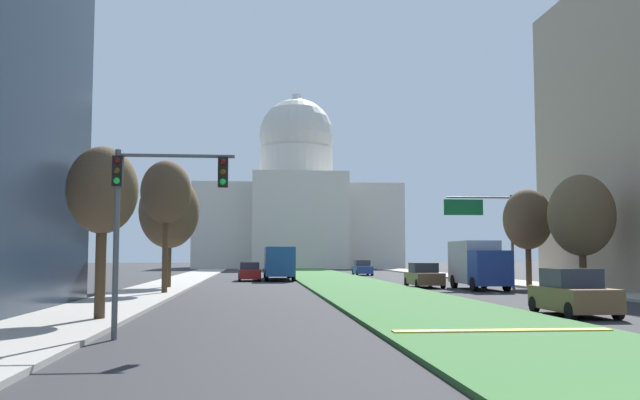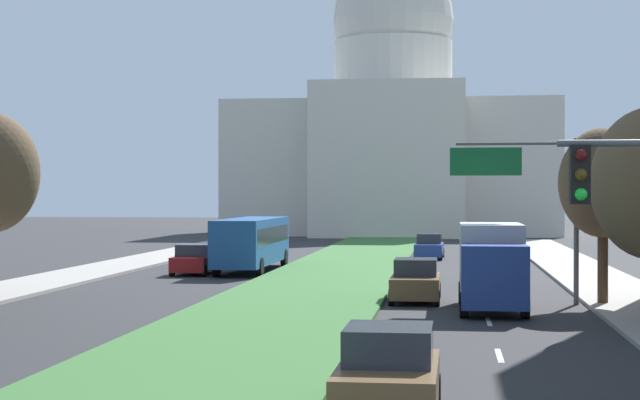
# 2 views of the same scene
# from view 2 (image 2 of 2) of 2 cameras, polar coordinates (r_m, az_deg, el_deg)

# --- Properties ---
(ground_plane) EXTENTS (260.00, 260.00, 0.00)m
(ground_plane) POSITION_cam_2_polar(r_m,az_deg,el_deg) (58.69, 1.07, -3.89)
(ground_plane) COLOR #2B2B2D
(grass_median) EXTENTS (7.01, 101.30, 0.14)m
(grass_median) POSITION_cam_2_polar(r_m,az_deg,el_deg) (53.11, 0.44, -4.26)
(grass_median) COLOR #386B33
(grass_median) RESTS_ON ground_plane
(lane_dashes_right) EXTENTS (0.16, 42.82, 0.01)m
(lane_dashes_right) POSITION_cam_2_polar(r_m,az_deg,el_deg) (38.19, 9.03, -6.17)
(lane_dashes_right) COLOR silver
(lane_dashes_right) RESTS_ON ground_plane
(sidewalk_left) EXTENTS (4.00, 101.30, 0.15)m
(sidewalk_left) POSITION_cam_2_polar(r_m,az_deg,el_deg) (50.97, -15.37, -4.46)
(sidewalk_left) COLOR #9E9991
(sidewalk_left) RESTS_ON ground_plane
(sidewalk_right) EXTENTS (4.00, 101.30, 0.15)m
(sidewalk_right) POSITION_cam_2_polar(r_m,az_deg,el_deg) (47.71, 15.76, -4.79)
(sidewalk_right) COLOR #9E9991
(sidewalk_right) RESTS_ON ground_plane
(capitol_building) EXTENTS (34.69, 22.59, 30.62)m
(capitol_building) POSITION_cam_2_polar(r_m,az_deg,el_deg) (114.04, 3.96, 3.54)
(capitol_building) COLOR beige
(capitol_building) RESTS_ON ground_plane
(overhead_guide_sign) EXTENTS (5.00, 0.20, 6.50)m
(overhead_guide_sign) POSITION_cam_2_polar(r_m,az_deg,el_deg) (41.92, 11.33, 0.72)
(overhead_guide_sign) COLOR #515456
(overhead_guide_sign) RESTS_ON ground_plane
(street_tree_right_far) EXTENTS (3.38, 3.38, 6.87)m
(street_tree_right_far) POSITION_cam_2_polar(r_m,az_deg,el_deg) (41.72, 15.10, 0.87)
(street_tree_right_far) COLOR #4C3823
(street_tree_right_far) RESTS_ON ground_plane
(sedan_lead_stopped) EXTENTS (1.97, 4.12, 1.78)m
(sedan_lead_stopped) POSITION_cam_2_polar(r_m,az_deg,el_deg) (20.43, 3.73, -9.53)
(sedan_lead_stopped) COLOR brown
(sedan_lead_stopped) RESTS_ON ground_plane
(sedan_midblock) EXTENTS (1.98, 4.32, 1.71)m
(sedan_midblock) POSITION_cam_2_polar(r_m,az_deg,el_deg) (42.46, 5.21, -4.43)
(sedan_midblock) COLOR brown
(sedan_midblock) RESTS_ON ground_plane
(sedan_distant) EXTENTS (2.04, 4.32, 1.63)m
(sedan_distant) POSITION_cam_2_polar(r_m,az_deg,el_deg) (56.96, -6.82, -3.25)
(sedan_distant) COLOR maroon
(sedan_distant) RESTS_ON ground_plane
(sedan_far_horizon) EXTENTS (1.97, 4.53, 1.68)m
(sedan_far_horizon) POSITION_cam_2_polar(r_m,az_deg,el_deg) (70.35, 5.95, -2.55)
(sedan_far_horizon) COLOR navy
(sedan_far_horizon) RESTS_ON ground_plane
(box_truck_delivery) EXTENTS (2.40, 6.40, 3.20)m
(box_truck_delivery) POSITION_cam_2_polar(r_m,az_deg,el_deg) (39.42, 9.30, -3.52)
(box_truck_delivery) COLOR navy
(box_truck_delivery) RESTS_ON ground_plane
(city_bus) EXTENTS (2.62, 11.00, 2.95)m
(city_bus) POSITION_cam_2_polar(r_m,az_deg,el_deg) (58.96, -3.72, -2.15)
(city_bus) COLOR #1E4C8C
(city_bus) RESTS_ON ground_plane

